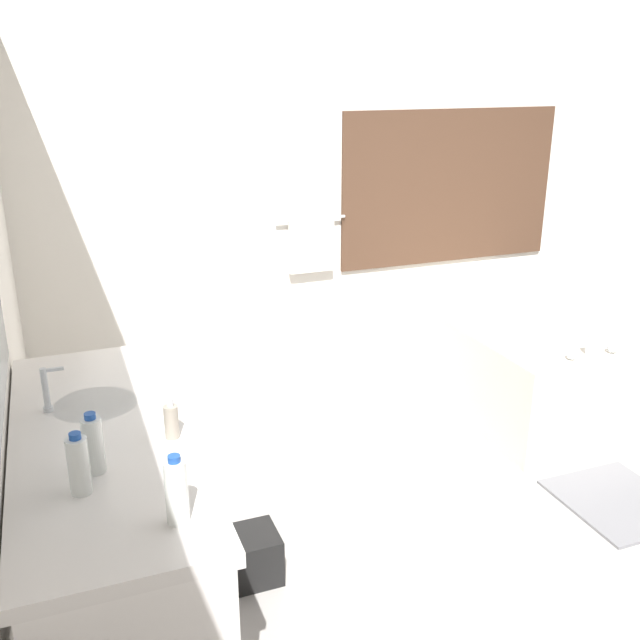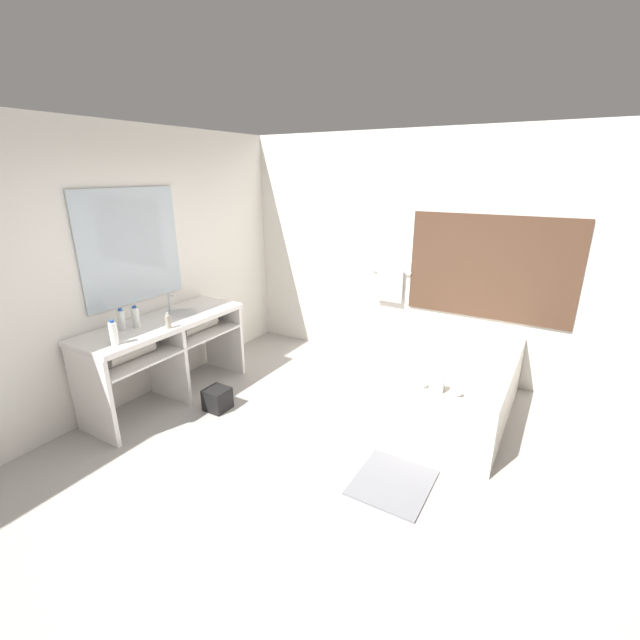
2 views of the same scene
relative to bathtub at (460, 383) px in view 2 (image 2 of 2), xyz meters
The scene contains 12 objects.
ground_plane 1.58m from the bathtub, 120.72° to the right, with size 16.00×16.00×0.00m, color #A8A39E.
wall_back_with_blinds 1.56m from the bathtub, 130.24° to the left, with size 7.40×0.13×2.70m.
wall_left_with_mirror 3.45m from the bathtub, 156.29° to the right, with size 0.08×7.40×2.70m.
vanity_counter 2.93m from the bathtub, 155.72° to the right, with size 0.63×1.69×0.87m.
sink_faucet 3.06m from the bathtub, 161.14° to the right, with size 0.09×0.04×0.18m.
bathtub is the anchor object (origin of this frame).
water_bottle_1 3.18m from the bathtub, 143.36° to the right, with size 0.07×0.07×0.22m.
water_bottle_2 3.15m from the bathtub, 151.18° to the right, with size 0.07×0.07×0.21m.
water_bottle_3 3.24m from the bathtub, 149.87° to the right, with size 0.07×0.07×0.21m.
soap_dispenser 2.84m from the bathtub, 150.97° to the right, with size 0.05×0.05×0.15m.
waste_bin 2.39m from the bathtub, 151.45° to the right, with size 0.22×0.22×0.22m.
bath_mat 1.32m from the bathtub, 97.79° to the right, with size 0.55×0.61×0.02m.
Camera 2 is at (1.50, -2.53, 2.26)m, focal length 24.00 mm.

